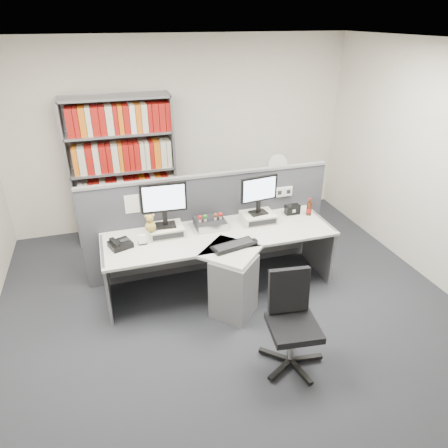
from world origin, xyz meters
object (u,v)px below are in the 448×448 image
object	(u,v)px
filing_cabinet	(274,208)
desk_fan	(277,166)
desk_phone	(120,244)
monitor_left	(164,201)
desk_calendar	(142,240)
desk	(225,263)
speaker	(292,209)
desktop_pc	(210,223)
office_chair	(291,318)
monitor_right	(259,192)
cola_bottle	(309,209)
keyboard	(234,246)
shelving_unit	(123,172)
mouse	(255,241)

from	to	relation	value
filing_cabinet	desk_fan	bearing A→B (deg)	-90.00
desk_phone	monitor_left	bearing A→B (deg)	15.53
desk_phone	desk_calendar	xyz separation A→B (m)	(0.24, -0.00, 0.01)
desk	speaker	bearing A→B (deg)	23.99
desktop_pc	office_chair	bearing A→B (deg)	-76.89
monitor_right	cola_bottle	bearing A→B (deg)	-2.10
keyboard	filing_cabinet	distance (m)	1.93
cola_bottle	shelving_unit	bearing A→B (deg)	144.40
monitor_right	keyboard	world-z (taller)	monitor_right
mouse	desk_fan	distance (m)	1.75
desk	cola_bottle	bearing A→B (deg)	16.94
desk_calendar	office_chair	world-z (taller)	office_chair
monitor_right	office_chair	size ratio (longest dim) A/B	0.51
desk_calendar	speaker	distance (m)	1.87
monitor_right	filing_cabinet	bearing A→B (deg)	56.32
monitor_right	cola_bottle	xyz separation A→B (m)	(0.66, -0.02, -0.29)
monitor_left	mouse	distance (m)	1.07
desk	desk_phone	xyz separation A→B (m)	(-1.09, 0.24, 0.30)
desk_fan	desk	bearing A→B (deg)	-130.62
cola_bottle	filing_cabinet	distance (m)	1.13
desk	keyboard	size ratio (longest dim) A/B	5.11
keyboard	desk_fan	world-z (taller)	desk_fan
desktop_pc	speaker	world-z (taller)	speaker
desk	desk_phone	bearing A→B (deg)	167.59
monitor_left	shelving_unit	world-z (taller)	shelving_unit
desk	keyboard	xyz separation A→B (m)	(0.06, -0.11, 0.28)
speaker	mouse	bearing A→B (deg)	-142.81
monitor_left	keyboard	distance (m)	0.89
mouse	office_chair	bearing A→B (deg)	-91.25
desk	desk_calendar	size ratio (longest dim) A/B	23.75
office_chair	desk_calendar	bearing A→B (deg)	130.95
monitor_left	filing_cabinet	distance (m)	2.19
desk	keyboard	distance (m)	0.31
speaker	cola_bottle	bearing A→B (deg)	-25.12
cola_bottle	desk_fan	distance (m)	1.06
mouse	desk_calendar	xyz separation A→B (m)	(-1.16, 0.32, 0.03)
desktop_pc	cola_bottle	xyz separation A→B (m)	(1.24, -0.05, 0.04)
desk_calendar	desk_fan	distance (m)	2.37
monitor_left	desk_fan	size ratio (longest dim) A/B	1.08
monitor_left	desk_phone	world-z (taller)	monitor_left
monitor_left	cola_bottle	bearing A→B (deg)	-0.79
desk_calendar	cola_bottle	distance (m)	2.04
mouse	cola_bottle	xyz separation A→B (m)	(0.87, 0.44, 0.06)
office_chair	desk	bearing A→B (deg)	104.77
mouse	office_chair	world-z (taller)	office_chair
monitor_left	desk_phone	distance (m)	0.65
mouse	speaker	distance (m)	0.87
desk_calendar	cola_bottle	xyz separation A→B (m)	(2.04, 0.12, 0.04)
monitor_left	desk_fan	bearing A→B (deg)	29.75
desk_phone	office_chair	distance (m)	1.93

